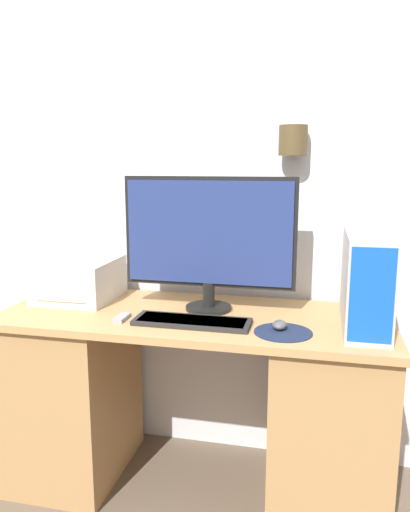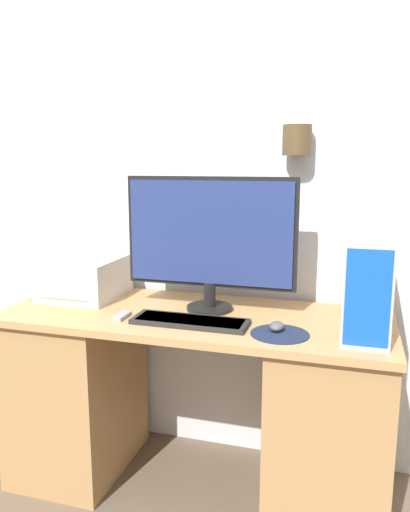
{
  "view_description": "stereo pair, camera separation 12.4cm",
  "coord_description": "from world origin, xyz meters",
  "px_view_note": "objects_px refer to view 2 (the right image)",
  "views": [
    {
      "loc": [
        0.49,
        -1.6,
        1.4
      ],
      "look_at": [
        0.05,
        0.31,
        1.03
      ],
      "focal_mm": 35.0,
      "sensor_mm": 36.0,
      "label": 1
    },
    {
      "loc": [
        0.61,
        -1.57,
        1.4
      ],
      "look_at": [
        0.05,
        0.31,
        1.03
      ],
      "focal_mm": 35.0,
      "sensor_mm": 36.0,
      "label": 2
    }
  ],
  "objects_px": {
    "remote_control": "(122,316)",
    "computer_tower": "(366,283)",
    "printer": "(85,278)",
    "monitor": "(210,237)",
    "mouse": "(277,326)",
    "keyboard": "(190,321)"
  },
  "relations": [
    {
      "from": "keyboard",
      "to": "remote_control",
      "type": "xyz_separation_m",
      "value": [
        -0.28,
        -0.01,
        -0.0
      ]
    },
    {
      "from": "keyboard",
      "to": "computer_tower",
      "type": "height_order",
      "value": "computer_tower"
    },
    {
      "from": "keyboard",
      "to": "printer",
      "type": "bearing_deg",
      "value": 158.1
    },
    {
      "from": "printer",
      "to": "keyboard",
      "type": "bearing_deg",
      "value": -21.9
    },
    {
      "from": "remote_control",
      "to": "computer_tower",
      "type": "bearing_deg",
      "value": 7.89
    },
    {
      "from": "monitor",
      "to": "computer_tower",
      "type": "height_order",
      "value": "monitor"
    },
    {
      "from": "monitor",
      "to": "mouse",
      "type": "bearing_deg",
      "value": -32.45
    },
    {
      "from": "keyboard",
      "to": "mouse",
      "type": "distance_m",
      "value": 0.33
    },
    {
      "from": "keyboard",
      "to": "mouse",
      "type": "bearing_deg",
      "value": 0.58
    },
    {
      "from": "keyboard",
      "to": "remote_control",
      "type": "distance_m",
      "value": 0.28
    },
    {
      "from": "computer_tower",
      "to": "printer",
      "type": "distance_m",
      "value": 1.24
    },
    {
      "from": "mouse",
      "to": "printer",
      "type": "xyz_separation_m",
      "value": [
        -0.92,
        0.23,
        0.07
      ]
    },
    {
      "from": "monitor",
      "to": "printer",
      "type": "xyz_separation_m",
      "value": [
        -0.61,
        0.03,
        -0.22
      ]
    },
    {
      "from": "remote_control",
      "to": "printer",
      "type": "bearing_deg",
      "value": 140.86
    },
    {
      "from": "printer",
      "to": "mouse",
      "type": "bearing_deg",
      "value": -14.19
    },
    {
      "from": "keyboard",
      "to": "printer",
      "type": "relative_size",
      "value": 1.27
    },
    {
      "from": "remote_control",
      "to": "monitor",
      "type": "bearing_deg",
      "value": 35.04
    },
    {
      "from": "keyboard",
      "to": "printer",
      "type": "distance_m",
      "value": 0.64
    },
    {
      "from": "monitor",
      "to": "mouse",
      "type": "relative_size",
      "value": 9.87
    },
    {
      "from": "mouse",
      "to": "printer",
      "type": "bearing_deg",
      "value": 165.81
    },
    {
      "from": "mouse",
      "to": "remote_control",
      "type": "xyz_separation_m",
      "value": [
        -0.62,
        -0.02,
        -0.01
      ]
    },
    {
      "from": "computer_tower",
      "to": "printer",
      "type": "height_order",
      "value": "computer_tower"
    }
  ]
}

